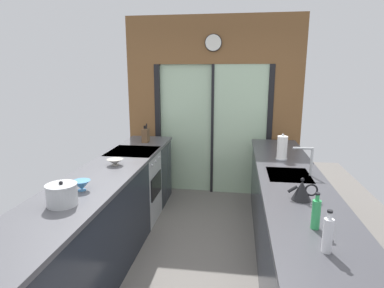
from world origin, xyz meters
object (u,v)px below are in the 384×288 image
Objects in this scene: mixing_bowl_near at (82,185)px; knife_block at (146,135)px; soap_bottle_near at (328,234)px; soap_bottle_far at (316,214)px; mixing_bowl_far at (115,162)px; paper_towel_roll at (282,148)px; kettle at (302,190)px; stock_pot at (62,195)px; oven_range at (134,186)px.

knife_block reaches higher than mixing_bowl_near.
soap_bottle_near is 1.03× the size of soap_bottle_far.
mixing_bowl_near is 1.83m from soap_bottle_far.
paper_towel_roll is (1.78, 0.50, 0.10)m from mixing_bowl_far.
kettle is 0.75m from soap_bottle_near.
stock_pot is at bearing -138.98° from paper_towel_roll.
oven_range is 3.84× the size of soap_bottle_far.
knife_block is at bearing 87.98° from oven_range.
soap_bottle_far is 1.66m from paper_towel_roll.
knife_block is at bearing 133.84° from kettle.
oven_range is 0.77m from knife_block.
paper_towel_roll is (1.78, 1.55, 0.05)m from stock_pot.
stock_pot is (-0.00, -0.30, 0.04)m from mixing_bowl_near.
stock_pot reaches higher than kettle.
stock_pot reaches higher than mixing_bowl_far.
oven_range is at bearing 130.89° from soap_bottle_near.
knife_block is 1.90m from paper_towel_roll.
oven_range is 0.81m from mixing_bowl_far.
paper_towel_roll reaches higher than stock_pot.
paper_towel_roll is (-0.00, 1.19, 0.05)m from kettle.
stock_pot is 0.77× the size of paper_towel_roll.
kettle is at bearing 89.86° from soap_bottle_near.
paper_towel_roll is at bearing 34.97° from mixing_bowl_near.
paper_towel_roll is (1.78, 1.25, 0.09)m from mixing_bowl_near.
paper_towel_roll is at bearing 90.00° from soap_bottle_near.
kettle reaches higher than oven_range.
soap_bottle_far is at bearing -45.04° from oven_range.
kettle is 0.47m from soap_bottle_far.
kettle is (1.78, -0.70, 0.04)m from mixing_bowl_far.
soap_bottle_near reaches higher than mixing_bowl_far.
kettle is (1.78, -1.86, -0.02)m from knife_block.
kettle is (1.78, 0.05, 0.03)m from mixing_bowl_near.
knife_block reaches higher than soap_bottle_near.
oven_range is 1.47m from mixing_bowl_near.
soap_bottle_far is (1.78, -0.42, 0.05)m from mixing_bowl_near.
soap_bottle_far is (1.80, -1.80, 0.57)m from oven_range.
stock_pot is 1.82m from kettle.
knife_block reaches higher than mixing_bowl_far.
paper_towel_roll is at bearing -20.40° from knife_block.
soap_bottle_near is 1.94m from paper_towel_roll.
soap_bottle_near is at bearing -49.11° from oven_range.
mixing_bowl_far is at bearing -88.34° from oven_range.
stock_pot is (-0.00, -2.21, -0.02)m from knife_block.
oven_range is 4.02× the size of kettle.
stock_pot is at bearing -168.73° from kettle.
mixing_bowl_far is 0.76× the size of kettle.
soap_bottle_near reaches higher than kettle.
kettle is at bearing 89.77° from soap_bottle_far.
soap_bottle_near is at bearing -90.00° from soap_bottle_far.
stock_pot reaches higher than oven_range.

